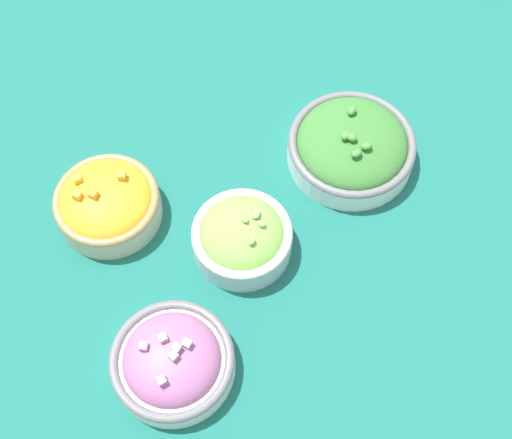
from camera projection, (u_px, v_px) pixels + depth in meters
ground_plane at (256, 230)px, 0.96m from camera, size 3.00×3.00×0.00m
bowl_lettuce at (242, 237)px, 0.92m from camera, size 0.13×0.13×0.07m
bowl_broccoli at (352, 146)px, 0.99m from camera, size 0.18×0.18×0.07m
bowl_squash at (107, 203)px, 0.94m from camera, size 0.14×0.14×0.07m
bowl_red_onion at (172, 361)px, 0.85m from camera, size 0.15×0.15×0.07m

